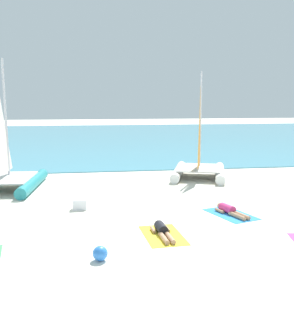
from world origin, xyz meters
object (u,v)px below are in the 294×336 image
towel_center_left (163,235)px  towel_center_right (231,214)px  beach_ball (100,253)px  sunbather_center_right (230,210)px  cooler_box (80,204)px  sunbather_center_left (162,230)px  sailboat_teal (5,170)px  sailboat_white (199,162)px

towel_center_left → towel_center_right: size_ratio=1.00×
beach_ball → sunbather_center_right: bearing=36.4°
sunbather_center_right → beach_ball: 5.70m
cooler_box → towel_center_right: bearing=-15.5°
sunbather_center_left → sunbather_center_right: size_ratio=1.02×
sunbather_center_left → cooler_box: size_ratio=3.13×
towel_center_left → sunbather_center_left: bearing=93.9°
sailboat_teal → sunbather_center_left: (5.77, -6.87, -0.72)m
sailboat_teal → towel_center_left: 9.07m
towel_center_left → beach_ball: bearing=-140.1°
towel_center_left → sailboat_teal: bearing=129.8°
towel_center_left → sunbather_center_right: sunbather_center_right is taller
towel_center_left → sailboat_white: bearing=67.5°
towel_center_left → cooler_box: (-2.47, 3.19, 0.17)m
sailboat_teal → cooler_box: sailboat_teal is taller
towel_center_right → beach_ball: bearing=-144.3°
sailboat_white → sunbather_center_right: (-0.76, -6.57, -0.66)m
towel_center_right → cooler_box: size_ratio=3.80×
cooler_box → sailboat_white: bearing=41.1°
towel_center_right → cooler_box: (-5.20, 1.44, 0.17)m
sunbather_center_left → beach_ball: (-1.87, -1.64, 0.06)m
sailboat_teal → sunbather_center_right: size_ratio=3.71×
sailboat_white → sunbather_center_right: size_ratio=3.47×
sailboat_white → sunbather_center_right: 6.64m
sailboat_white → towel_center_left: (-3.48, -8.38, -0.79)m
sunbather_center_left → towel_center_right: sunbather_center_left is taller
sailboat_white → beach_ball: bearing=-100.0°
towel_center_right → towel_center_left: bearing=-147.4°
sunbather_center_left → beach_ball: bearing=-142.7°
towel_center_right → beach_ball: size_ratio=5.05×
sailboat_white → sunbather_center_right: sailboat_white is taller
sunbather_center_right → towel_center_left: bearing=-164.1°
sailboat_teal → towel_center_right: 10.00m
sunbather_center_right → cooler_box: 5.36m
sunbather_center_left → sunbather_center_right: bearing=28.9°
sailboat_white → beach_ball: size_ratio=14.19×
towel_center_right → beach_ball: beach_ball is taller
towel_center_left → sunbather_center_right: size_ratio=1.24×
sailboat_teal → beach_ball: (3.90, -8.51, -0.66)m
sunbather_center_left → sunbather_center_right: (2.72, 1.75, 0.00)m
sailboat_teal → sailboat_white: bearing=14.1°
beach_ball → towel_center_right: bearing=35.7°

